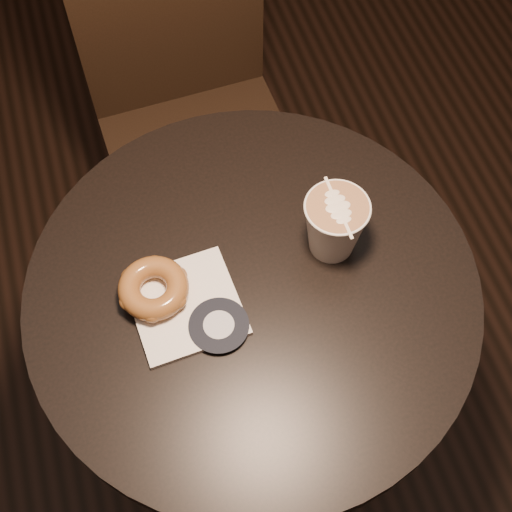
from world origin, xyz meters
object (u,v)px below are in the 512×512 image
pastry_bag (186,305)px  latte_cup (334,226)px  doughnut (153,288)px  cafe_table (253,337)px  chair (187,91)px

pastry_bag → latte_cup: size_ratio=1.42×
doughnut → latte_cup: bearing=1.2°
cafe_table → pastry_bag: (-0.11, -0.00, 0.20)m
pastry_bag → chair: bearing=73.3°
doughnut → latte_cup: 0.29m
doughnut → pastry_bag: bearing=-38.3°
cafe_table → latte_cup: (0.14, 0.03, 0.25)m
cafe_table → chair: 0.59m
cafe_table → latte_cup: bearing=13.5°
chair → latte_cup: 0.61m
chair → doughnut: (-0.18, -0.56, 0.22)m
cafe_table → chair: chair is taller
pastry_bag → latte_cup: bearing=5.0°
chair → doughnut: size_ratio=9.45×
doughnut → latte_cup: size_ratio=0.97×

